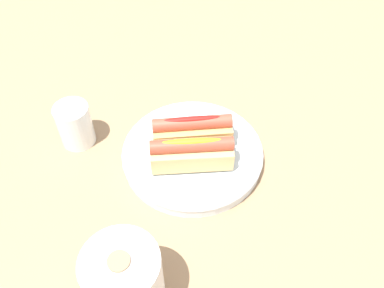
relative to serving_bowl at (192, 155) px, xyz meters
The scene contains 6 objects.
ground_plane 0.03m from the serving_bowl, 169.98° to the right, with size 2.40×2.40×0.00m, color #9E7A56.
serving_bowl is the anchor object (origin of this frame).
hotdog_front 0.05m from the serving_bowl, 74.18° to the right, with size 0.16×0.10×0.06m.
hotdog_back 0.05m from the serving_bowl, 105.82° to the left, with size 0.16×0.10×0.06m.
water_glass 0.24m from the serving_bowl, ahead, with size 0.07×0.07×0.09m.
paper_towel_roll 0.29m from the serving_bowl, 87.61° to the left, with size 0.11×0.11×0.13m.
Camera 1 is at (-0.12, 0.49, 0.63)m, focal length 38.38 mm.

